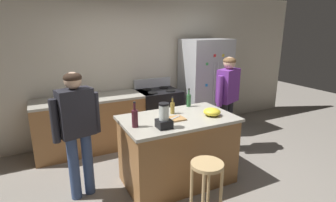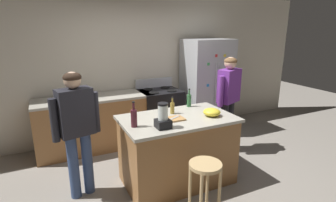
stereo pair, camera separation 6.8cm
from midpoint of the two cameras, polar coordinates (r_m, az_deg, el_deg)
ground_plane at (r=3.96m, az=2.45°, el=-16.50°), size 14.00×14.00×0.00m
back_wall at (r=5.21m, az=-7.50°, el=7.20°), size 8.00×0.10×2.70m
kitchen_island at (r=3.73m, az=2.54°, el=-10.34°), size 1.50×0.91×0.94m
back_counter_run at (r=4.85m, az=-14.67°, el=-4.54°), size 2.00×0.64×0.94m
refrigerator at (r=5.51m, az=8.57°, el=3.22°), size 0.90×0.73×1.87m
stove_range at (r=5.16m, az=-1.38°, el=-2.66°), size 0.76×0.65×1.12m
person_by_island_left at (r=3.40m, az=-18.41°, el=-4.65°), size 0.60×0.30×1.61m
person_by_sink_right at (r=4.58m, az=13.21°, el=1.15°), size 0.58×0.35×1.63m
bar_stool at (r=3.06m, az=8.57°, el=-15.58°), size 0.36×0.36×0.68m
blender_appliance at (r=3.15m, az=-0.47°, el=-3.54°), size 0.17×0.17×0.31m
bottle_vinegar at (r=3.67m, az=1.46°, el=-1.42°), size 0.06×0.06×0.24m
bottle_olive_oil at (r=4.00m, az=5.00°, el=0.21°), size 0.07×0.07×0.28m
bottle_wine at (r=3.21m, az=-6.69°, el=-3.54°), size 0.08×0.08×0.32m
mixing_bowl at (r=3.64m, az=9.87°, el=-2.36°), size 0.23×0.23×0.11m
cutting_board at (r=3.45m, az=1.54°, el=-3.89°), size 0.30×0.20×0.02m
chef_knife at (r=3.46m, az=1.84°, el=-3.64°), size 0.21×0.13×0.01m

